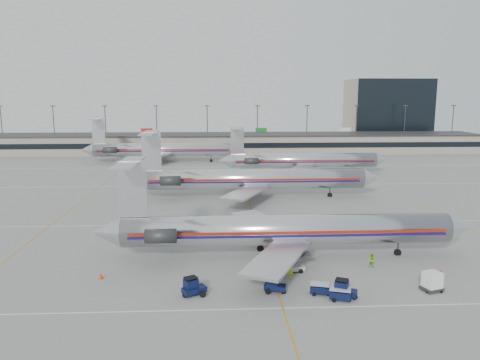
{
  "coord_description": "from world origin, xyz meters",
  "views": [
    {
      "loc": [
        -5.73,
        -56.52,
        18.54
      ],
      "look_at": [
        -1.82,
        21.41,
        4.5
      ],
      "focal_mm": 35.0,
      "sensor_mm": 36.0,
      "label": 1
    }
  ],
  "objects": [
    {
      "name": "cone_right",
      "position": [
        17.77,
        -10.91,
        0.3
      ],
      "size": [
        0.58,
        0.58,
        0.6
      ],
      "primitive_type": "cone",
      "rotation": [
        0.0,
        0.0,
        0.41
      ],
      "color": "red",
      "rests_on": "ground"
    },
    {
      "name": "light_mast_row",
      "position": [
        0.0,
        112.0,
        8.58
      ],
      "size": [
        163.6,
        0.4,
        15.28
      ],
      "color": "#38383D",
      "rests_on": "ground"
    },
    {
      "name": "ramp_worker_far",
      "position": [
        11.14,
        -8.56,
        0.8
      ],
      "size": [
        0.98,
        0.98,
        1.6
      ],
      "primitive_type": "imported",
      "rotation": [
        0.0,
        0.0,
        -0.77
      ],
      "color": "#74BE11",
      "rests_on": "ground"
    },
    {
      "name": "jet_second_row",
      "position": [
        0.19,
        27.83,
        3.58
      ],
      "size": [
        47.17,
        27.77,
        12.35
      ],
      "color": "silver",
      "rests_on": "ground"
    },
    {
      "name": "belt_loader",
      "position": [
        1.94,
        -9.35,
        0.56
      ],
      "size": [
        4.08,
        1.68,
        2.11
      ],
      "rotation": [
        0.0,
        0.0,
        0.14
      ],
      "color": "#A6A6A6",
      "rests_on": "ground"
    },
    {
      "name": "cart_outer",
      "position": [
        5.54,
        -16.5,
        0.57
      ],
      "size": [
        2.21,
        1.82,
        1.08
      ],
      "rotation": [
        0.0,
        0.0,
        -0.31
      ],
      "color": "black",
      "rests_on": "ground"
    },
    {
      "name": "ramp_worker_near",
      "position": [
        1.68,
        -11.34,
        0.89
      ],
      "size": [
        0.75,
        0.6,
        1.77
      ],
      "primitive_type": "imported",
      "rotation": [
        0.0,
        0.0,
        0.31
      ],
      "color": "#B2C212",
      "rests_on": "ground"
    },
    {
      "name": "jet_third_row",
      "position": [
        14.45,
        54.64,
        3.28
      ],
      "size": [
        41.36,
        25.44,
        11.31
      ],
      "color": "silver",
      "rests_on": "ground"
    },
    {
      "name": "cart_inner",
      "position": [
        3.95,
        -15.11,
        0.54
      ],
      "size": [
        2.05,
        1.65,
        1.01
      ],
      "rotation": [
        0.0,
        0.0,
        -0.27
      ],
      "color": "black",
      "rests_on": "ground"
    },
    {
      "name": "tug_left",
      "position": [
        -8.09,
        -14.86,
        0.82
      ],
      "size": [
        2.48,
        2.05,
        1.81
      ],
      "rotation": [
        0.0,
        0.0,
        0.51
      ],
      "color": "black",
      "rests_on": "ground"
    },
    {
      "name": "uld_container",
      "position": [
        14.9,
        -14.96,
        0.95
      ],
      "size": [
        2.18,
        1.99,
        1.89
      ],
      "rotation": [
        0.0,
        0.0,
        0.33
      ],
      "color": "#2D2D30",
      "rests_on": "ground"
    },
    {
      "name": "cone_left",
      "position": [
        -17.76,
        -10.29,
        0.32
      ],
      "size": [
        0.51,
        0.51,
        0.64
      ],
      "primitive_type": "cone",
      "rotation": [
        0.0,
        0.0,
        -0.08
      ],
      "color": "red",
      "rests_on": "ground"
    },
    {
      "name": "ground",
      "position": [
        0.0,
        0.0,
        0.0
      ],
      "size": [
        260.0,
        260.0,
        0.0
      ],
      "primitive_type": "plane",
      "color": "gray",
      "rests_on": "ground"
    },
    {
      "name": "tug_right",
      "position": [
        5.94,
        -16.05,
        0.82
      ],
      "size": [
        2.47,
        1.94,
        1.8
      ],
      "rotation": [
        0.0,
        0.0,
        -0.44
      ],
      "color": "black",
      "rests_on": "ground"
    },
    {
      "name": "terminal",
      "position": [
        0.0,
        97.97,
        3.16
      ],
      "size": [
        162.0,
        17.0,
        6.25
      ],
      "color": "gray",
      "rests_on": "ground"
    },
    {
      "name": "jet_back_row",
      "position": [
        -21.71,
        76.13,
        3.66
      ],
      "size": [
        46.05,
        28.33,
        12.59
      ],
      "color": "silver",
      "rests_on": "ground"
    },
    {
      "name": "tug_center",
      "position": [
        -0.39,
        -14.53,
        0.76
      ],
      "size": [
        2.23,
        1.49,
        1.66
      ],
      "rotation": [
        0.0,
        0.0,
        -0.25
      ],
      "color": "black",
      "rests_on": "ground"
    },
    {
      "name": "apron_markings",
      "position": [
        0.0,
        10.0,
        0.01
      ],
      "size": [
        160.0,
        0.15,
        0.02
      ],
      "primitive_type": "cube",
      "color": "silver",
      "rests_on": "ground"
    },
    {
      "name": "jet_foreground",
      "position": [
        1.37,
        -4.73,
        3.36
      ],
      "size": [
        44.23,
        26.04,
        11.58
      ],
      "color": "silver",
      "rests_on": "ground"
    },
    {
      "name": "distant_building",
      "position": [
        62.0,
        128.0,
        12.5
      ],
      "size": [
        30.0,
        20.0,
        25.0
      ],
      "primitive_type": "cube",
      "color": "tan",
      "rests_on": "ground"
    }
  ]
}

